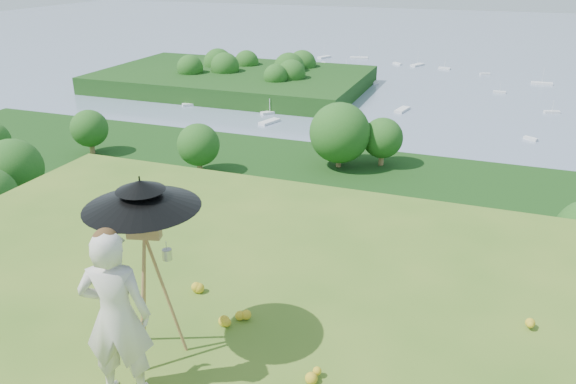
% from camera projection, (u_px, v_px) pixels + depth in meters
% --- Properties ---
extents(shoreline_tier, '(170.00, 28.00, 8.00)m').
position_uv_depth(shoreline_tier, '(462.00, 249.00, 82.80)').
color(shoreline_tier, '#675F53').
rests_on(shoreline_tier, bay_water).
extents(bay_water, '(700.00, 700.00, 0.00)m').
position_uv_depth(bay_water, '(494.00, 58.00, 224.72)').
color(bay_water, slate).
rests_on(bay_water, ground).
extents(peninsula, '(90.00, 60.00, 12.00)m').
position_uv_depth(peninsula, '(233.00, 72.00, 173.10)').
color(peninsula, '#11340E').
rests_on(peninsula, bay_water).
extents(slope_trees, '(110.00, 50.00, 6.00)m').
position_uv_depth(slope_trees, '(454.00, 244.00, 40.04)').
color(slope_trees, '#1B5519').
rests_on(slope_trees, forest_slope).
extents(harbor_town, '(110.00, 22.00, 5.00)m').
position_uv_depth(harbor_town, '(467.00, 209.00, 80.27)').
color(harbor_town, silver).
rests_on(harbor_town, shoreline_tier).
extents(moored_boats, '(140.00, 140.00, 0.70)m').
position_uv_depth(moored_boats, '(440.00, 98.00, 160.24)').
color(moored_boats, white).
rests_on(moored_boats, bay_water).
extents(painter, '(0.75, 0.61, 1.78)m').
position_uv_depth(painter, '(116.00, 316.00, 5.20)').
color(painter, beige).
rests_on(painter, ground).
extents(field_easel, '(0.81, 0.81, 1.75)m').
position_uv_depth(field_easel, '(150.00, 284.00, 5.74)').
color(field_easel, '#AE7A49').
rests_on(field_easel, ground).
extents(sun_umbrella, '(1.44, 1.44, 0.61)m').
position_uv_depth(sun_umbrella, '(142.00, 205.00, 5.43)').
color(sun_umbrella, black).
rests_on(sun_umbrella, field_easel).
extents(painter_cap, '(0.29, 0.32, 0.10)m').
position_uv_depth(painter_cap, '(105.00, 236.00, 4.87)').
color(painter_cap, '#C66C6E').
rests_on(painter_cap, painter).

